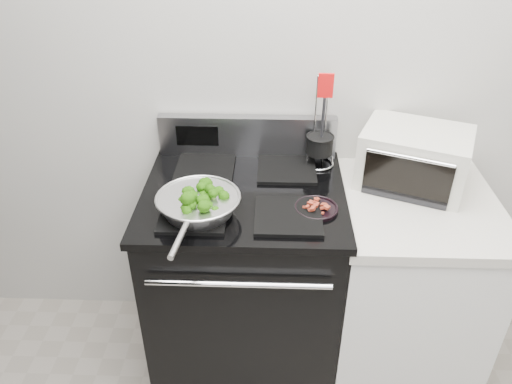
{
  "coord_description": "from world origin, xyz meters",
  "views": [
    {
      "loc": [
        -0.19,
        -0.22,
        1.99
      ],
      "look_at": [
        -0.25,
        1.36,
        0.98
      ],
      "focal_mm": 35.0,
      "sensor_mm": 36.0,
      "label": 1
    }
  ],
  "objects_px": {
    "utensil_holder": "(319,150)",
    "bacon_plate": "(316,206)",
    "gas_range": "(245,280)",
    "skillet": "(198,203)",
    "toaster_oven": "(414,158)"
  },
  "relations": [
    {
      "from": "bacon_plate",
      "to": "utensil_holder",
      "type": "bearing_deg",
      "value": 84.79
    },
    {
      "from": "gas_range",
      "to": "utensil_holder",
      "type": "xyz_separation_m",
      "value": [
        0.31,
        0.22,
        0.53
      ]
    },
    {
      "from": "gas_range",
      "to": "utensil_holder",
      "type": "relative_size",
      "value": 2.8
    },
    {
      "from": "bacon_plate",
      "to": "utensil_holder",
      "type": "height_order",
      "value": "utensil_holder"
    },
    {
      "from": "skillet",
      "to": "bacon_plate",
      "type": "xyz_separation_m",
      "value": [
        0.43,
        0.05,
        -0.03
      ]
    },
    {
      "from": "skillet",
      "to": "bacon_plate",
      "type": "height_order",
      "value": "skillet"
    },
    {
      "from": "gas_range",
      "to": "toaster_oven",
      "type": "relative_size",
      "value": 2.31
    },
    {
      "from": "bacon_plate",
      "to": "toaster_oven",
      "type": "distance_m",
      "value": 0.48
    },
    {
      "from": "toaster_oven",
      "to": "utensil_holder",
      "type": "bearing_deg",
      "value": -171.31
    },
    {
      "from": "utensil_holder",
      "to": "toaster_oven",
      "type": "relative_size",
      "value": 0.82
    },
    {
      "from": "gas_range",
      "to": "bacon_plate",
      "type": "xyz_separation_m",
      "value": [
        0.27,
        -0.12,
        0.48
      ]
    },
    {
      "from": "utensil_holder",
      "to": "bacon_plate",
      "type": "bearing_deg",
      "value": -92.68
    },
    {
      "from": "gas_range",
      "to": "skillet",
      "type": "relative_size",
      "value": 2.34
    },
    {
      "from": "gas_range",
      "to": "bacon_plate",
      "type": "height_order",
      "value": "gas_range"
    },
    {
      "from": "utensil_holder",
      "to": "toaster_oven",
      "type": "xyz_separation_m",
      "value": [
        0.37,
        -0.09,
        0.02
      ]
    }
  ]
}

